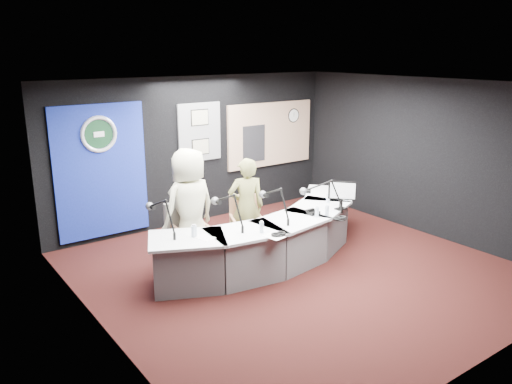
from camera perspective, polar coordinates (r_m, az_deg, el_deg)
ground at (r=7.98m, az=4.60°, el=-8.67°), size 6.00×6.00×0.00m
ceiling at (r=7.29m, az=5.08°, el=11.83°), size 6.00×6.00×0.02m
wall_back at (r=9.92m, az=-6.57°, el=4.62°), size 6.00×0.02×2.80m
wall_front at (r=5.70m, az=24.96°, el=-5.10°), size 6.00×0.02×2.80m
wall_left at (r=6.07m, az=-17.24°, el=-3.10°), size 0.02×6.00×2.80m
wall_right at (r=9.70m, az=18.43°, el=3.67°), size 0.02×6.00×2.80m
broadcast_desk at (r=8.20m, az=1.88°, el=-5.10°), size 4.50×1.90×0.75m
backdrop_panel at (r=9.16m, az=-16.83°, el=2.18°), size 1.60×0.05×2.30m
agency_seal at (r=9.00m, az=-17.07°, el=6.16°), size 0.63×0.07×0.63m
seal_center at (r=9.01m, az=-17.08°, el=6.16°), size 0.48×0.01×0.48m
pinboard at (r=9.86m, az=-6.29°, el=6.63°), size 0.90×0.04×1.10m
framed_photo_upper at (r=9.79m, az=-6.25°, el=8.23°), size 0.34×0.02×0.27m
framed_photo_lower at (r=9.88m, az=-6.16°, el=5.00°), size 0.34×0.02×0.27m
booth_window_frame at (r=10.82m, az=1.61°, el=6.44°), size 2.12×0.06×1.32m
booth_glow at (r=10.81m, az=1.64°, el=6.44°), size 2.00×0.02×1.20m
equipment_rack at (r=10.56m, az=-0.24°, el=5.39°), size 0.55×0.02×0.75m
wall_clock at (r=11.12m, az=4.20°, el=8.48°), size 0.28×0.01×0.28m
armchair_left at (r=8.05m, az=-7.26°, el=-4.71°), size 0.61×0.61×0.99m
armchair_right at (r=8.41m, az=-1.07°, el=-4.17°), size 0.63×0.63×0.85m
draped_jacket at (r=8.19m, az=-8.42°, el=-3.46°), size 0.51×0.15×0.70m
person_man at (r=7.91m, az=-7.37°, el=-1.78°), size 0.98×0.71×1.85m
person_woman at (r=8.29m, az=-1.08°, el=-1.69°), size 0.69×0.58×1.62m
computer_monitor at (r=8.40m, az=9.48°, el=0.18°), size 0.30×0.33×0.29m
desk_phone at (r=8.17m, az=6.37°, el=-2.30°), size 0.18×0.15×0.05m
headphones_near at (r=7.99m, az=9.28°, el=-2.88°), size 0.23×0.23×0.04m
headphones_far at (r=7.23m, az=2.52°, el=-4.69°), size 0.20×0.20×0.03m
paper_stack at (r=7.17m, az=-5.75°, el=-5.06°), size 0.25×0.31×0.00m
notepad at (r=7.18m, az=1.97°, el=-4.95°), size 0.25×0.32×0.00m
boom_mic_a at (r=7.30m, az=-10.47°, el=-2.40°), size 0.19×0.74×0.60m
boom_mic_b at (r=7.44m, az=-3.09°, el=-1.79°), size 0.19×0.74×0.60m
boom_mic_c at (r=7.76m, az=2.14°, el=-1.05°), size 0.16×0.74×0.60m
boom_mic_d at (r=8.21m, az=7.43°, el=-0.24°), size 0.58×0.53×0.60m
water_bottles at (r=7.86m, az=3.20°, el=-2.45°), size 3.06×0.58×0.18m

